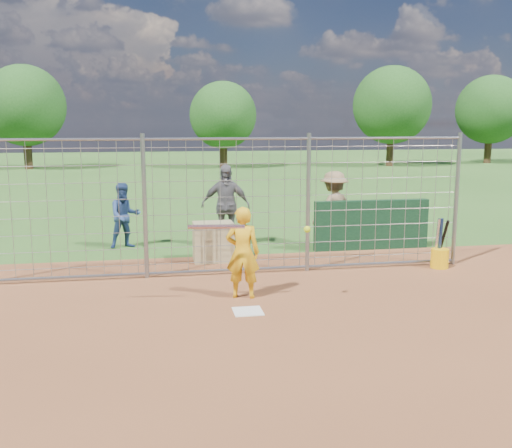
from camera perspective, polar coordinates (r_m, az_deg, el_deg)
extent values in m
plane|color=#2D591E|center=(8.77, -1.03, -8.39)|extent=(100.00, 100.00, 0.00)
plane|color=brown|center=(6.04, 3.63, -17.20)|extent=(18.00, 18.00, 0.00)
cube|color=silver|center=(8.58, -0.82, -8.74)|extent=(0.43, 0.43, 0.02)
cube|color=#11381E|center=(12.91, 11.47, -0.08)|extent=(2.60, 0.20, 1.10)
imported|color=gold|center=(9.08, -1.34, -2.88)|extent=(0.61, 0.48, 1.48)
imported|color=navy|center=(13.09, -12.99, 0.81)|extent=(0.84, 0.73, 1.47)
imported|color=#5C5C61|center=(12.89, -3.07, 1.83)|extent=(1.17, 0.67, 1.87)
imported|color=olive|center=(13.06, 7.79, 1.51)|extent=(1.26, 0.98, 1.71)
cube|color=tan|center=(11.60, -4.30, -1.79)|extent=(0.81, 0.56, 0.80)
cylinder|color=silver|center=(8.59, -3.98, -0.27)|extent=(0.86, 0.19, 0.06)
sphere|color=#C4E017|center=(8.66, 5.13, -0.53)|extent=(0.10, 0.10, 0.10)
cylinder|color=yellow|center=(11.61, 17.89, -3.30)|extent=(0.34, 0.34, 0.38)
cylinder|color=silver|center=(11.56, 17.65, -1.52)|extent=(0.07, 0.16, 0.85)
cylinder|color=navy|center=(11.59, 17.95, -1.51)|extent=(0.07, 0.12, 0.85)
cylinder|color=black|center=(11.62, 18.17, -1.50)|extent=(0.07, 0.36, 0.81)
cylinder|color=gray|center=(10.32, -11.07, 1.66)|extent=(0.08, 0.08, 2.60)
cylinder|color=gray|center=(10.69, 5.22, 2.09)|extent=(0.08, 0.08, 2.60)
cylinder|color=gray|center=(11.84, 19.39, 2.32)|extent=(0.08, 0.08, 2.60)
cylinder|color=gray|center=(10.30, -2.84, 8.52)|extent=(9.00, 0.05, 0.05)
cylinder|color=gray|center=(10.64, -2.72, -4.62)|extent=(9.00, 0.05, 0.05)
cube|color=gray|center=(10.41, -2.78, 1.62)|extent=(9.00, 0.02, 2.50)
cylinder|color=#3F2B19|center=(38.04, -21.87, 7.02)|extent=(0.50, 0.50, 2.52)
sphere|color=#26561E|center=(38.02, -22.13, 10.92)|extent=(4.90, 4.90, 4.90)
cylinder|color=#3F2B19|center=(36.51, -3.28, 7.34)|extent=(0.50, 0.50, 2.16)
sphere|color=#26561E|center=(36.48, -3.32, 10.82)|extent=(4.20, 4.20, 4.20)
cylinder|color=#3F2B19|center=(38.88, 13.27, 7.57)|extent=(0.50, 0.50, 2.59)
sphere|color=#26561E|center=(38.87, 13.43, 11.50)|extent=(5.04, 5.04, 5.04)
cylinder|color=#3F2B19|center=(43.93, 22.20, 7.26)|extent=(0.50, 0.50, 2.45)
sphere|color=#26561E|center=(43.92, 22.42, 10.53)|extent=(4.76, 4.76, 4.76)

